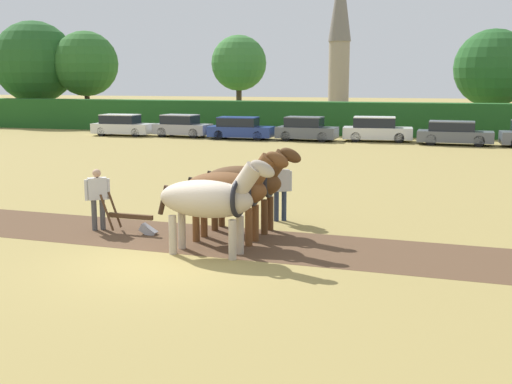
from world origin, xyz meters
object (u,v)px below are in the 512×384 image
Objects in this scene: tree_center at (493,68)px; draft_horse_trail_left at (246,182)px; tree_center_left at (239,63)px; parked_car_right at (454,133)px; farmer_at_plow at (98,195)px; parked_car_center at (306,129)px; parked_car_left at (182,126)px; draft_horse_lead_right at (230,189)px; parked_car_far_left at (122,125)px; plow at (135,222)px; tree_left at (86,64)px; church_spire at (340,30)px; farmer_beside_team at (280,185)px; parked_car_center_right at (377,130)px; parked_car_center_left at (240,128)px; draft_horse_lead_left at (211,199)px; tree_far_left at (35,62)px.

tree_center is 2.68× the size of draft_horse_trail_left.
tree_center_left reaches higher than parked_car_right.
farmer_at_plow is 25.88m from parked_car_center.
tree_center_left is 1.88× the size of parked_car_center.
draft_horse_lead_right is at bearing -61.18° from parked_car_left.
tree_center reaches higher than farmer_at_plow.
draft_horse_lead_right reaches higher than parked_car_far_left.
tree_center_left is 2.61× the size of draft_horse_lead_right.
tree_center is 11.35m from parked_car_right.
parked_car_left is (-12.21, 25.25, -0.57)m from draft_horse_trail_left.
tree_center is at bearing 2.53° from tree_center_left.
parked_car_far_left is (-13.88, 26.07, 0.40)m from plow.
tree_left is 38.57m from church_spire.
parked_car_right is at bearing -17.86° from tree_left.
church_spire is 4.55× the size of parked_car_far_left.
parked_car_left is (-12.16, 26.49, -0.58)m from draft_horse_lead_right.
tree_left is 4.56× the size of farmer_beside_team.
church_spire reaches higher than parked_car_center.
church_spire reaches higher than draft_horse_trail_left.
tree_left is 42.70m from draft_horse_trail_left.
farmer_at_plow is 27.06m from parked_car_center_right.
farmer_at_plow is 25.99m from parked_car_center_left.
tree_center is 38.14m from farmer_at_plow.
farmer_at_plow is at bearing -104.50° from parked_car_center_right.
tree_center is 4.30× the size of farmer_beside_team.
tree_left reaches higher than parked_car_center.
tree_center is 1.79× the size of parked_car_far_left.
draft_horse_lead_right is at bearing -0.00° from plow.
parked_car_center is at bearing 1.30° from parked_car_center_left.
tree_center is 37.28m from draft_horse_lead_right.
tree_center_left is at bearing 109.60° from draft_horse_lead_right.
draft_horse_lead_right is 0.66× the size of parked_car_center_left.
draft_horse_trail_left is at bearing -73.62° from parked_car_center_left.
draft_horse_lead_left is 32.01m from parked_car_far_left.
draft_horse_lead_right is 30.99m from parked_car_far_left.
draft_horse_lead_right is 1.24m from draft_horse_trail_left.
farmer_at_plow is (6.97, -35.04, -4.20)m from tree_center_left.
draft_horse_trail_left reaches higher than parked_car_center_left.
farmer_beside_team is (0.70, 3.86, -0.26)m from draft_horse_lead_left.
draft_horse_lead_right is at bearing -100.39° from parked_car_right.
church_spire is 45.13m from parked_car_center_left.
tree_left reaches higher than draft_horse_trail_left.
church_spire is at bearing 78.40° from parked_car_far_left.
tree_far_left is 23.99m from parked_car_center_left.
church_spire is 10.92× the size of farmer_beside_team.
tree_left reaches higher than parked_car_center_right.
draft_horse_trail_left reaches higher than plow.
tree_center_left is 36.38m from plow.
tree_center is 1.91× the size of parked_car_left.
parked_car_center is at bearing -19.00° from tree_far_left.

